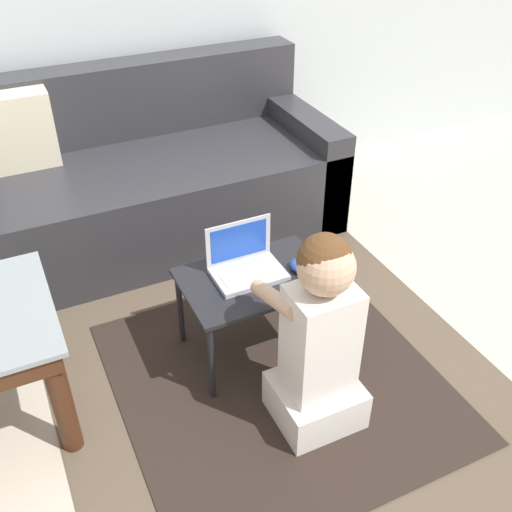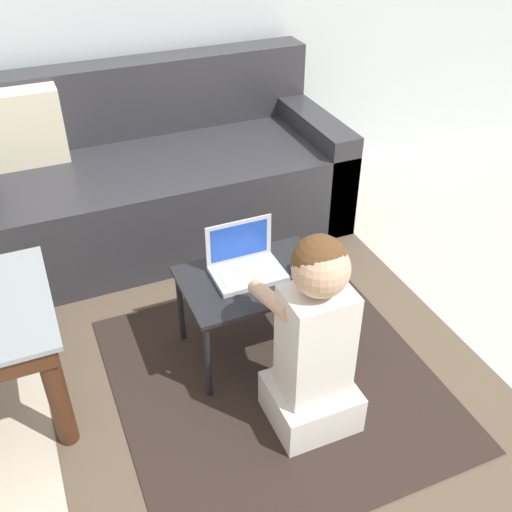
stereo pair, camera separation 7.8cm
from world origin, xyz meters
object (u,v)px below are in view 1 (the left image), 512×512
object	(u,v)px
laptop	(246,266)
couch	(145,183)
computer_mouse	(299,266)
laptop_desk	(255,286)
person_seated	(319,340)

from	to	relation	value
laptop	couch	bearing A→B (deg)	95.92
couch	laptop	distance (m)	1.04
computer_mouse	laptop	bearing A→B (deg)	159.96
laptop_desk	laptop	xyz separation A→B (m)	(-0.02, 0.04, 0.08)
laptop_desk	person_seated	bearing A→B (deg)	-83.66
computer_mouse	couch	bearing A→B (deg)	105.38
laptop_desk	laptop	world-z (taller)	laptop
laptop	computer_mouse	distance (m)	0.21
laptop_desk	couch	bearing A→B (deg)	96.79
couch	computer_mouse	size ratio (longest dim) A/B	19.47
couch	laptop_desk	xyz separation A→B (m)	(0.13, -1.06, 0.04)
laptop	computer_mouse	xyz separation A→B (m)	(0.20, -0.07, -0.02)
laptop	person_seated	distance (m)	0.45
laptop_desk	computer_mouse	bearing A→B (deg)	-10.57
laptop_desk	computer_mouse	distance (m)	0.19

